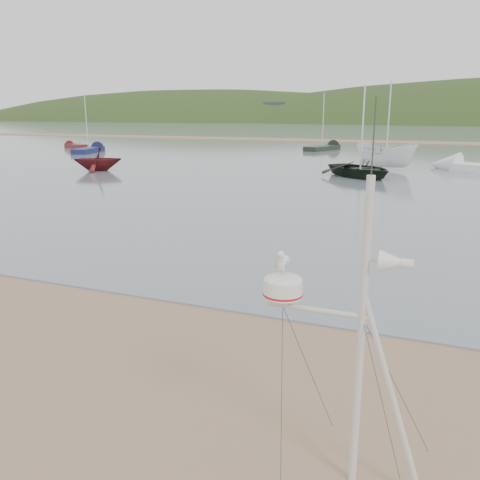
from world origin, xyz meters
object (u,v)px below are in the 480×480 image
at_px(sailboat_blue_near, 95,149).
at_px(dinghy_red_far, 72,146).
at_px(boat_dark, 362,137).
at_px(boat_white, 388,132).
at_px(boat_red, 97,148).
at_px(sailboat_dark_mid, 330,147).
at_px(sailboat_white_near, 466,167).
at_px(mast_rig, 352,402).

xyz_separation_m(sailboat_blue_near, dinghy_red_far, (-6.08, 3.57, -0.01)).
height_order(boat_dark, dinghy_red_far, boat_dark).
relative_size(boat_white, sailboat_blue_near, 0.81).
bearing_deg(sailboat_blue_near, boat_dark, -21.20).
xyz_separation_m(boat_red, dinghy_red_far, (-18.01, 18.58, -1.38)).
bearing_deg(sailboat_dark_mid, sailboat_white_near, -51.21).
bearing_deg(boat_white, sailboat_dark_mid, 56.85).
bearing_deg(sailboat_white_near, sailboat_dark_mid, 128.79).
height_order(sailboat_blue_near, sailboat_dark_mid, sailboat_dark_mid).
bearing_deg(sailboat_dark_mid, mast_rig, -77.32).
distance_m(boat_red, sailboat_white_near, 26.69).
xyz_separation_m(boat_white, sailboat_white_near, (5.53, 1.48, -2.42)).
distance_m(sailboat_blue_near, dinghy_red_far, 7.05).
bearing_deg(mast_rig, sailboat_white_near, 86.85).
distance_m(boat_dark, sailboat_dark_mid, 25.33).
height_order(sailboat_white_near, dinghy_red_far, sailboat_white_near).
distance_m(mast_rig, sailboat_dark_mid, 53.81).
xyz_separation_m(boat_dark, dinghy_red_far, (-36.07, 15.21, -2.31)).
height_order(mast_rig, sailboat_dark_mid, sailboat_dark_mid).
height_order(boat_red, dinghy_red_far, boat_red).
relative_size(sailboat_blue_near, sailboat_white_near, 0.78).
height_order(sailboat_white_near, sailboat_dark_mid, sailboat_white_near).
height_order(boat_red, sailboat_white_near, sailboat_white_near).
bearing_deg(sailboat_white_near, boat_white, -165.00).
xyz_separation_m(mast_rig, boat_white, (-3.58, 33.89, 1.68)).
bearing_deg(sailboat_blue_near, mast_rig, -49.19).
xyz_separation_m(boat_dark, boat_red, (-18.07, -3.37, -0.93)).
relative_size(mast_rig, dinghy_red_far, 0.85).
distance_m(boat_red, sailboat_blue_near, 19.21).
relative_size(boat_dark, boat_red, 1.57).
height_order(mast_rig, boat_dark, boat_dark).
height_order(boat_white, dinghy_red_far, boat_white).
relative_size(boat_dark, sailboat_blue_near, 0.78).
bearing_deg(mast_rig, sailboat_dark_mid, 102.68).
xyz_separation_m(boat_dark, sailboat_dark_mid, (-7.29, 24.15, -2.30)).
relative_size(mast_rig, boat_white, 0.80).
relative_size(mast_rig, boat_dark, 0.84).
bearing_deg(dinghy_red_far, sailboat_blue_near, -30.43).
xyz_separation_m(mast_rig, dinghy_red_far, (-40.60, 43.54, -0.75)).
relative_size(boat_dark, boat_white, 0.95).
bearing_deg(sailboat_blue_near, sailboat_white_near, -7.19).
distance_m(boat_white, sailboat_dark_mid, 20.48).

